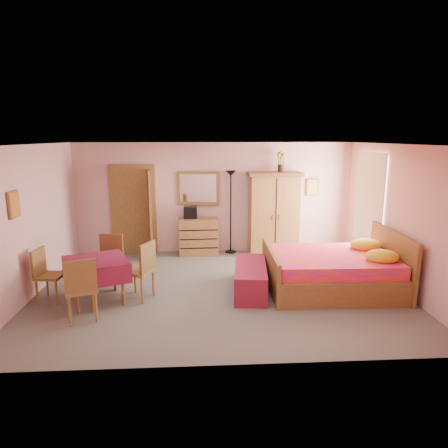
{
  "coord_description": "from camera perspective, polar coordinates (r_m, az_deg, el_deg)",
  "views": [
    {
      "loc": [
        -0.33,
        -6.87,
        2.73
      ],
      "look_at": [
        0.1,
        0.3,
        1.15
      ],
      "focal_mm": 32.0,
      "sensor_mm": 36.0,
      "label": 1
    }
  ],
  "objects": [
    {
      "name": "floor",
      "position": [
        7.4,
        -0.64,
        -9.24
      ],
      "size": [
        6.5,
        6.5,
        0.0
      ],
      "primitive_type": "plane",
      "color": "slate",
      "rests_on": "ground"
    },
    {
      "name": "ceiling",
      "position": [
        6.88,
        -0.69,
        11.32
      ],
      "size": [
        6.5,
        6.5,
        0.0
      ],
      "primitive_type": "plane",
      "rotation": [
        3.14,
        0.0,
        0.0
      ],
      "color": "brown",
      "rests_on": "wall_back"
    },
    {
      "name": "wall_back",
      "position": [
        9.49,
        -1.41,
        3.72
      ],
      "size": [
        6.5,
        0.1,
        2.6
      ],
      "primitive_type": "cube",
      "color": "#E4A5A6",
      "rests_on": "floor"
    },
    {
      "name": "wall_front",
      "position": [
        4.61,
        0.86,
        -5.65
      ],
      "size": [
        6.5,
        0.1,
        2.6
      ],
      "primitive_type": "cube",
      "color": "#E4A5A6",
      "rests_on": "floor"
    },
    {
      "name": "wall_left",
      "position": [
        7.6,
        -25.94,
        0.29
      ],
      "size": [
        0.1,
        5.0,
        2.6
      ],
      "primitive_type": "cube",
      "color": "#E4A5A6",
      "rests_on": "floor"
    },
    {
      "name": "wall_right",
      "position": [
        7.88,
        23.65,
        0.89
      ],
      "size": [
        0.1,
        5.0,
        2.6
      ],
      "primitive_type": "cube",
      "color": "#E4A5A6",
      "rests_on": "floor"
    },
    {
      "name": "doorway",
      "position": [
        9.63,
        -12.77,
        1.88
      ],
      "size": [
        1.06,
        0.12,
        2.15
      ],
      "primitive_type": "cube",
      "color": "#9E6B35",
      "rests_on": "floor"
    },
    {
      "name": "window",
      "position": [
        8.91,
        20.06,
        3.38
      ],
      "size": [
        0.08,
        1.4,
        1.95
      ],
      "primitive_type": "cube",
      "color": "white",
      "rests_on": "wall_right"
    },
    {
      "name": "picture_left",
      "position": [
        6.98,
        -27.86,
        2.48
      ],
      "size": [
        0.04,
        0.32,
        0.42
      ],
      "primitive_type": "cube",
      "color": "orange",
      "rests_on": "wall_left"
    },
    {
      "name": "picture_back",
      "position": [
        9.79,
        12.52,
        5.18
      ],
      "size": [
        0.3,
        0.04,
        0.4
      ],
      "primitive_type": "cube",
      "color": "#D8BF59",
      "rests_on": "wall_back"
    },
    {
      "name": "chest_of_drawers",
      "position": [
        9.4,
        -3.64,
        -1.8
      ],
      "size": [
        0.93,
        0.49,
        0.86
      ],
      "primitive_type": "cube",
      "rotation": [
        0.0,
        0.0,
        0.04
      ],
      "color": "#9F6535",
      "rests_on": "floor"
    },
    {
      "name": "wall_mirror",
      "position": [
        9.4,
        -3.73,
        5.16
      ],
      "size": [
        0.99,
        0.12,
        0.78
      ],
      "primitive_type": "cube",
      "rotation": [
        0.0,
        0.0,
        -0.07
      ],
      "color": "white",
      "rests_on": "wall_back"
    },
    {
      "name": "stereo",
      "position": [
        9.32,
        -4.81,
        1.66
      ],
      "size": [
        0.31,
        0.23,
        0.28
      ],
      "primitive_type": "cube",
      "rotation": [
        0.0,
        0.0,
        -0.03
      ],
      "color": "black",
      "rests_on": "chest_of_drawers"
    },
    {
      "name": "floor_lamp",
      "position": [
        9.41,
        0.96,
        1.68
      ],
      "size": [
        0.32,
        0.32,
        1.96
      ],
      "primitive_type": "cube",
      "rotation": [
        0.0,
        0.0,
        -0.35
      ],
      "color": "black",
      "rests_on": "floor"
    },
    {
      "name": "wardrobe",
      "position": [
        9.37,
        7.09,
        1.45
      ],
      "size": [
        1.25,
        0.67,
        1.93
      ],
      "primitive_type": "cube",
      "rotation": [
        0.0,
        0.0,
        0.03
      ],
      "color": "#AF753B",
      "rests_on": "floor"
    },
    {
      "name": "sunflower_vase",
      "position": [
        9.34,
        8.1,
        8.81
      ],
      "size": [
        0.2,
        0.2,
        0.47
      ],
      "primitive_type": "cube",
      "rotation": [
        0.0,
        0.0,
        0.09
      ],
      "color": "gold",
      "rests_on": "wardrobe"
    },
    {
      "name": "bed",
      "position": [
        7.49,
        15.12,
        -5.07
      ],
      "size": [
        2.36,
        1.88,
        1.07
      ],
      "primitive_type": "cube",
      "rotation": [
        0.0,
        0.0,
        -0.02
      ],
      "color": "#DD1595",
      "rests_on": "floor"
    },
    {
      "name": "bench",
      "position": [
        7.22,
        3.81,
        -7.76
      ],
      "size": [
        0.71,
        1.53,
        0.49
      ],
      "primitive_type": "cube",
      "rotation": [
        0.0,
        0.0,
        -0.12
      ],
      "color": "maroon",
      "rests_on": "floor"
    },
    {
      "name": "dining_table",
      "position": [
        7.11,
        -17.71,
        -7.68
      ],
      "size": [
        1.29,
        1.29,
        0.72
      ],
      "primitive_type": "cube",
      "rotation": [
        0.0,
        0.0,
        0.39
      ],
      "color": "maroon",
      "rests_on": "floor"
    },
    {
      "name": "chair_south",
      "position": [
        6.45,
        -19.82,
        -8.62
      ],
      "size": [
        0.59,
        0.59,
        1.0
      ],
      "primitive_type": "cube",
      "rotation": [
        0.0,
        0.0,
        0.37
      ],
      "color": "#A47037",
      "rests_on": "floor"
    },
    {
      "name": "chair_north",
      "position": [
        7.63,
        -16.18,
        -5.25
      ],
      "size": [
        0.49,
        0.49,
        0.96
      ],
      "primitive_type": "cube",
      "rotation": [
        0.0,
        0.0,
        3.01
      ],
      "color": "#A46E37",
      "rests_on": "floor"
    },
    {
      "name": "chair_west",
      "position": [
        7.35,
        -23.54,
        -6.72
      ],
      "size": [
        0.47,
        0.47,
        0.91
      ],
      "primitive_type": "cube",
      "rotation": [
        0.0,
        0.0,
        -1.71
      ],
      "color": "olive",
      "rests_on": "floor"
    },
    {
      "name": "chair_east",
      "position": [
        6.99,
        -12.22,
        -6.48
      ],
      "size": [
        0.6,
        0.6,
        1.0
      ],
      "primitive_type": "cube",
      "rotation": [
        0.0,
        0.0,
        1.15
      ],
      "color": "#AB783A",
      "rests_on": "floor"
    }
  ]
}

